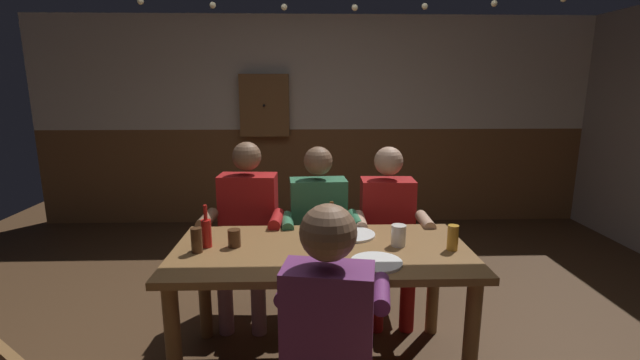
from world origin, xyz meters
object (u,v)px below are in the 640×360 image
object	(u,v)px
bottle_0	(331,234)
pint_glass_0	(234,238)
person_3	(330,320)
pint_glass_4	(399,235)
dining_table	(322,267)
plate_0	(376,262)
table_candle	(325,252)
wall_dart_cabinet	(265,105)
person_2	(388,224)
person_1	(319,224)
pint_glass_1	(316,255)
bottle_1	(207,232)
pint_glass_3	(453,238)
plate_1	(352,234)
person_0	(247,223)
pint_glass_2	(197,240)

from	to	relation	value
bottle_0	pint_glass_0	distance (m)	0.56
person_3	pint_glass_4	world-z (taller)	person_3
person_3	pint_glass_0	xyz separation A→B (m)	(-0.51, 0.68, 0.13)
dining_table	plate_0	bearing A→B (deg)	-39.30
table_candle	pint_glass_4	size ratio (longest dim) A/B	0.66
dining_table	wall_dart_cabinet	distance (m)	2.91
plate_0	person_2	bearing A→B (deg)	75.50
pint_glass_4	wall_dart_cabinet	bearing A→B (deg)	110.15
person_2	person_1	bearing A→B (deg)	1.48
table_candle	pint_glass_1	xyz separation A→B (m)	(-0.05, -0.14, 0.04)
bottle_1	pint_glass_3	bearing A→B (deg)	-3.88
table_candle	bottle_1	world-z (taller)	bottle_1
table_candle	plate_1	world-z (taller)	table_candle
person_0	person_1	bearing A→B (deg)	-176.72
plate_1	wall_dart_cabinet	world-z (taller)	wall_dart_cabinet
pint_glass_2	person_3	bearing A→B (deg)	-40.61
person_3	person_1	bearing A→B (deg)	100.39
plate_1	bottle_1	xyz separation A→B (m)	(-0.84, -0.16, 0.08)
bottle_1	pint_glass_0	size ratio (longest dim) A/B	2.43
table_candle	person_3	bearing A→B (deg)	-89.77
plate_1	table_candle	bearing A→B (deg)	-116.58
person_0	person_2	size ratio (longest dim) A/B	1.03
pint_glass_2	table_candle	bearing A→B (deg)	-9.87
table_candle	pint_glass_0	xyz separation A→B (m)	(-0.51, 0.20, 0.01)
person_0	pint_glass_4	distance (m)	1.13
person_1	pint_glass_3	xyz separation A→B (m)	(0.72, -0.69, 0.14)
plate_1	pint_glass_4	distance (m)	0.31
dining_table	plate_0	distance (m)	0.37
pint_glass_4	pint_glass_1	bearing A→B (deg)	-145.76
pint_glass_0	pint_glass_4	world-z (taller)	pint_glass_4
pint_glass_2	pint_glass_3	size ratio (longest dim) A/B	0.98
table_candle	pint_glass_0	world-z (taller)	pint_glass_0
person_0	bottle_0	xyz separation A→B (m)	(0.55, -0.70, 0.16)
dining_table	plate_1	distance (m)	0.31
dining_table	person_1	xyz separation A→B (m)	(0.00, 0.65, 0.04)
table_candle	pint_glass_2	bearing A→B (deg)	170.13
pint_glass_2	person_0	bearing A→B (deg)	75.05
pint_glass_0	pint_glass_2	world-z (taller)	pint_glass_2
person_1	wall_dart_cabinet	xyz separation A→B (m)	(-0.56, 2.10, 0.74)
person_0	plate_0	bearing A→B (deg)	134.87
person_3	pint_glass_1	xyz separation A→B (m)	(-0.05, 0.34, 0.15)
person_0	plate_1	world-z (taller)	person_0
pint_glass_1	pint_glass_4	distance (m)	0.58
table_candle	bottle_0	bearing A→B (deg)	69.19
pint_glass_4	bottle_1	bearing A→B (deg)	179.00
bottle_0	table_candle	bearing A→B (deg)	-110.81
dining_table	plate_1	bearing A→B (deg)	46.77
person_0	dining_table	bearing A→B (deg)	131.06
person_3	bottle_0	size ratio (longest dim) A/B	4.18
person_0	pint_glass_1	size ratio (longest dim) A/B	7.95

